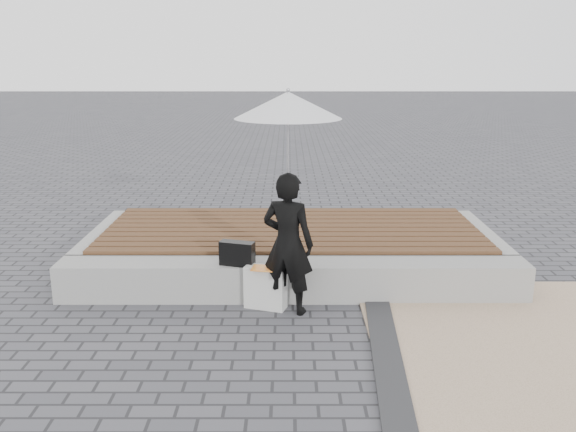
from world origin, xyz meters
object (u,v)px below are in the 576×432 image
object	(u,v)px
seating_ledge	(293,279)
handbag	(237,254)
parasol	(288,105)
canvas_tote	(266,287)
woman	(288,244)

from	to	relation	value
seating_ledge	handbag	world-z (taller)	handbag
parasol	canvas_tote	bearing A→B (deg)	158.06
seating_ledge	canvas_tote	world-z (taller)	canvas_tote
seating_ledge	canvas_tote	size ratio (longest dim) A/B	11.36
handbag	seating_ledge	bearing A→B (deg)	28.29
parasol	handbag	xyz separation A→B (m)	(-0.53, 0.26, -1.54)
seating_ledge	parasol	distance (m)	1.91
woman	seating_ledge	bearing A→B (deg)	-76.49
woman	parasol	size ratio (longest dim) A/B	1.10
woman	parasol	xyz separation A→B (m)	(0.00, 0.00, 1.35)
parasol	canvas_tote	world-z (taller)	parasol
woman	canvas_tote	xyz separation A→B (m)	(-0.23, 0.09, -0.50)
canvas_tote	parasol	bearing A→B (deg)	-3.89
seating_ledge	canvas_tote	xyz separation A→B (m)	(-0.28, -0.29, 0.02)
woman	canvas_tote	distance (m)	0.56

